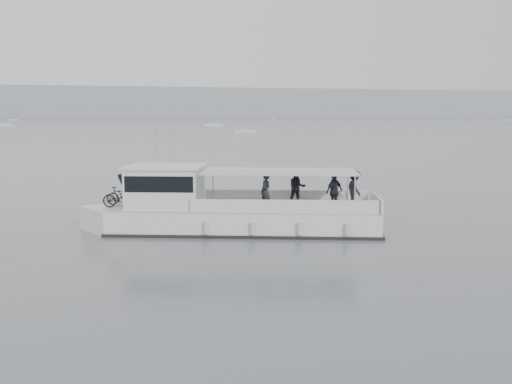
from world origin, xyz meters
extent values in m
plane|color=#556064|center=(0.00, 0.00, 0.00)|extent=(1400.00, 1400.00, 0.00)
cube|color=#939EA8|center=(0.00, 560.00, 14.00)|extent=(1400.00, 90.00, 28.00)
cube|color=white|center=(-3.17, 2.63, 0.40)|extent=(11.11, 6.26, 1.17)
cube|color=white|center=(-8.26, 4.40, 0.40)|extent=(2.76, 2.76, 1.17)
cube|color=beige|center=(-3.17, 2.63, 0.99)|extent=(11.11, 6.26, 0.05)
cube|color=black|center=(-3.17, 2.63, 0.04)|extent=(11.32, 6.42, 0.16)
cube|color=white|center=(-1.19, 3.40, 1.26)|extent=(6.81, 2.45, 0.54)
cube|color=white|center=(-2.10, 0.79, 1.26)|extent=(6.81, 2.45, 0.54)
cube|color=white|center=(1.87, 0.87, 1.26)|extent=(1.03, 2.74, 0.54)
cube|color=white|center=(-6.22, 3.69, 1.79)|extent=(3.51, 3.23, 1.62)
cube|color=black|center=(-7.54, 4.15, 1.93)|extent=(1.21, 2.28, 1.04)
cube|color=black|center=(-6.22, 3.69, 2.06)|extent=(3.35, 3.21, 0.63)
cube|color=white|center=(-6.22, 3.69, 2.65)|extent=(3.74, 3.46, 0.09)
cube|color=silver|center=(-1.82, 2.15, 2.47)|extent=(6.65, 4.55, 0.07)
cylinder|color=silver|center=(-4.94, 1.91, 1.73)|extent=(0.07, 0.07, 1.48)
cylinder|color=silver|center=(-4.11, 4.29, 1.73)|extent=(0.07, 0.07, 1.48)
cylinder|color=silver|center=(0.48, 0.02, 1.73)|extent=(0.07, 0.07, 1.48)
cylinder|color=silver|center=(1.31, 2.40, 1.73)|extent=(0.07, 0.07, 1.48)
cylinder|color=silver|center=(-6.46, 4.63, 3.81)|extent=(0.03, 0.03, 2.33)
cylinder|color=silver|center=(-6.09, 2.98, 3.63)|extent=(0.03, 0.03, 1.97)
cylinder|color=silver|center=(-4.96, 1.58, 0.45)|extent=(0.27, 0.27, 0.45)
cylinder|color=silver|center=(-3.27, 0.99, 0.45)|extent=(0.27, 0.27, 0.45)
cylinder|color=silver|center=(-1.57, 0.40, 0.45)|extent=(0.27, 0.27, 0.45)
cylinder|color=silver|center=(0.12, -0.19, 0.45)|extent=(0.27, 0.27, 0.45)
imported|color=black|center=(-7.80, 4.62, 1.39)|extent=(1.63, 1.01, 0.81)
imported|color=black|center=(-8.04, 3.94, 1.41)|extent=(1.47, 0.85, 0.85)
imported|color=#22252D|center=(-2.59, 1.57, 1.74)|extent=(0.46, 0.61, 1.51)
imported|color=#22252D|center=(-0.93, 2.51, 1.74)|extent=(0.82, 0.68, 1.51)
imported|color=#22252D|center=(0.04, 0.94, 1.74)|extent=(0.96, 0.70, 1.51)
imported|color=#22252D|center=(1.18, 1.49, 1.74)|extent=(0.60, 1.00, 1.51)
cube|color=white|center=(25.38, 107.13, 0.30)|extent=(5.05, 4.43, 0.75)
cube|color=white|center=(25.38, 107.13, 0.62)|extent=(2.29, 2.23, 0.45)
cylinder|color=silver|center=(25.38, 107.13, 3.42)|extent=(0.08, 0.08, 5.63)
cube|color=white|center=(-36.91, 193.25, 0.30)|extent=(8.04, 4.94, 0.75)
cube|color=white|center=(-36.91, 193.25, 0.62)|extent=(3.26, 2.94, 0.45)
cylinder|color=silver|center=(-36.91, 193.25, 4.81)|extent=(0.08, 0.08, 8.43)
cube|color=white|center=(32.28, 173.61, 0.30)|extent=(6.87, 4.25, 0.75)
cube|color=white|center=(32.28, 173.61, 0.62)|extent=(2.79, 2.52, 0.45)
cylinder|color=silver|center=(32.28, 173.61, 4.20)|extent=(0.08, 0.08, 7.20)
cube|color=white|center=(118.05, 374.33, 0.30)|extent=(2.19, 5.28, 0.75)
cube|color=white|center=(118.05, 374.33, 0.62)|extent=(1.62, 1.94, 0.45)
cube|color=white|center=(-49.10, 324.34, 0.30)|extent=(5.65, 6.63, 0.75)
cube|color=white|center=(-49.10, 324.34, 0.62)|extent=(2.88, 2.98, 0.45)
cylinder|color=silver|center=(-49.10, 324.34, 4.26)|extent=(0.08, 0.08, 7.32)
camera|label=1|loc=(-9.12, -19.49, 4.84)|focal=40.00mm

